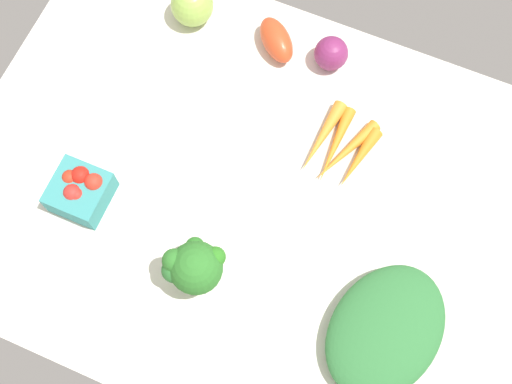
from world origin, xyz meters
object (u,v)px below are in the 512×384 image
object	(u,v)px
carrot_bunch	(339,148)
leafy_greens_clump	(386,330)
roma_tomato	(276,40)
berry_basket	(80,190)
heirloom_tomato_green	(192,5)
red_onion_near_basket	(331,53)
broccoli_head	(194,267)

from	to	relation	value
carrot_bunch	leafy_greens_clump	xyz separation A→B (cm)	(-17.68, 27.02, 1.68)
roma_tomato	berry_basket	bearing A→B (deg)	108.39
heirloom_tomato_green	berry_basket	xyz separation A→B (cm)	(2.22, 40.09, -0.86)
carrot_bunch	berry_basket	xyz separation A→B (cm)	(37.17, 25.07, 1.87)
red_onion_near_basket	heirloom_tomato_green	size ratio (longest dim) A/B	0.78
carrot_bunch	red_onion_near_basket	xyz separation A→B (cm)	(7.78, -15.98, 1.87)
leafy_greens_clump	heirloom_tomato_green	bearing A→B (deg)	-38.62
broccoli_head	berry_basket	xyz separation A→B (cm)	(23.75, -5.18, -4.00)
heirloom_tomato_green	leafy_greens_clump	bearing A→B (deg)	141.38
carrot_bunch	red_onion_near_basket	world-z (taller)	red_onion_near_basket
broccoli_head	berry_basket	size ratio (longest dim) A/B	1.26
red_onion_near_basket	berry_basket	world-z (taller)	berry_basket
carrot_bunch	berry_basket	distance (cm)	44.88
carrot_bunch	broccoli_head	bearing A→B (deg)	66.07
roma_tomato	broccoli_head	distance (cm)	45.76
heirloom_tomato_green	leafy_greens_clump	size ratio (longest dim) A/B	0.35
roma_tomato	leafy_greens_clump	world-z (taller)	leafy_greens_clump
roma_tomato	red_onion_near_basket	bearing A→B (deg)	-130.98
heirloom_tomato_green	berry_basket	bearing A→B (deg)	86.83
roma_tomato	heirloom_tomato_green	distance (cm)	16.92
broccoli_head	heirloom_tomato_green	world-z (taller)	broccoli_head
red_onion_near_basket	berry_basket	bearing A→B (deg)	54.40
berry_basket	red_onion_near_basket	bearing A→B (deg)	-125.60
roma_tomato	leafy_greens_clump	xyz separation A→B (cm)	(-35.77, 42.07, 0.40)
red_onion_near_basket	leafy_greens_clump	size ratio (longest dim) A/B	0.27
broccoli_head	leafy_greens_clump	bearing A→B (deg)	-174.08
leafy_greens_clump	red_onion_near_basket	bearing A→B (deg)	-59.37
berry_basket	carrot_bunch	bearing A→B (deg)	-146.00
heirloom_tomato_green	leafy_greens_clump	xyz separation A→B (cm)	(-52.63, 42.04, -1.05)
broccoli_head	leafy_greens_clump	size ratio (longest dim) A/B	0.50
red_onion_near_basket	roma_tomato	bearing A→B (deg)	5.20
broccoli_head	leafy_greens_clump	distance (cm)	31.55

